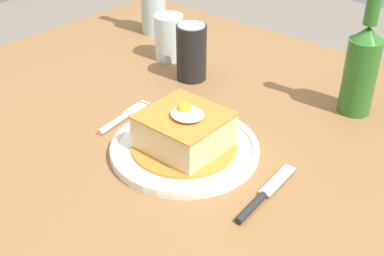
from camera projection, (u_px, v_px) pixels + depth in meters
name	position (u px, v px, depth m)	size (l,w,h in m)	color
dining_table	(216.00, 169.00, 1.02)	(1.30, 0.96, 0.73)	olive
main_plate	(185.00, 148.00, 0.89)	(0.26, 0.26, 0.02)	white
sandwich_meal	(185.00, 132.00, 0.87)	(0.18, 0.18, 0.09)	orange
fork	(120.00, 119.00, 0.98)	(0.03, 0.14, 0.01)	silver
knife	(259.00, 199.00, 0.78)	(0.03, 0.17, 0.01)	#262628
soda_can	(191.00, 52.00, 1.10)	(0.07, 0.07, 0.12)	black
beer_bottle_green	(362.00, 65.00, 0.96)	(0.06, 0.06, 0.27)	#2D6B23
drinking_glass	(169.00, 40.00, 1.21)	(0.07, 0.07, 0.10)	silver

